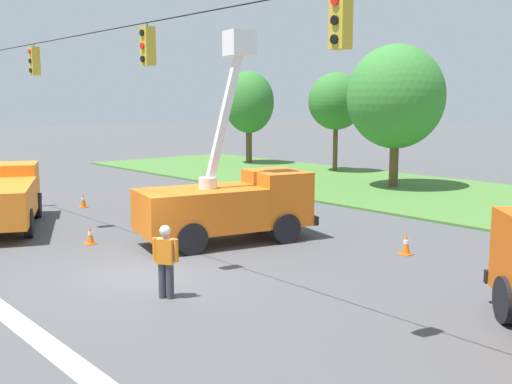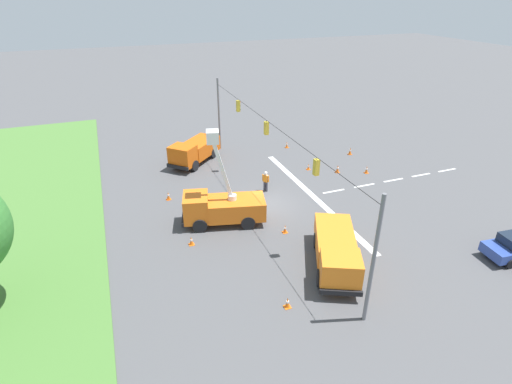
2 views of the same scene
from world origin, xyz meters
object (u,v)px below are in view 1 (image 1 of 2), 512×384
(tree_far_west, at_px, (249,103))
(traffic_cone_lane_edge_a, at_px, (253,215))
(utility_truck_support_far, at_px, (2,197))
(tree_centre, at_px, (396,97))
(road_worker, at_px, (166,257))
(traffic_cone_near_bucket, at_px, (406,244))
(tree_west, at_px, (336,101))
(traffic_cone_far_left, at_px, (83,200))
(utility_truck_bucket_lift, at_px, (229,200))
(traffic_cone_far_right, at_px, (90,235))

(tree_far_west, xyz_separation_m, traffic_cone_lane_edge_a, (16.60, -14.00, -4.26))
(utility_truck_support_far, bearing_deg, tree_centre, 80.01)
(road_worker, xyz_separation_m, traffic_cone_near_bucket, (1.34, 7.77, -0.66))
(tree_west, bearing_deg, road_worker, -57.22)
(traffic_cone_near_bucket, bearing_deg, traffic_cone_far_left, -165.13)
(utility_truck_bucket_lift, xyz_separation_m, road_worker, (3.54, -4.76, -0.40))
(road_worker, bearing_deg, tree_centre, 111.16)
(road_worker, distance_m, traffic_cone_far_left, 13.53)
(utility_truck_bucket_lift, distance_m, traffic_cone_lane_edge_a, 3.47)
(traffic_cone_lane_edge_a, bearing_deg, utility_truck_bucket_lift, -54.50)
(traffic_cone_lane_edge_a, relative_size, traffic_cone_far_left, 0.98)
(utility_truck_bucket_lift, bearing_deg, traffic_cone_far_left, -175.26)
(traffic_cone_far_left, height_order, traffic_cone_far_right, traffic_cone_far_left)
(traffic_cone_near_bucket, bearing_deg, traffic_cone_far_right, -138.96)
(tree_west, bearing_deg, utility_truck_support_far, -80.90)
(tree_far_west, distance_m, utility_truck_support_far, 24.57)
(tree_centre, distance_m, traffic_cone_far_right, 18.64)
(traffic_cone_far_left, bearing_deg, utility_truck_support_far, -63.03)
(tree_centre, bearing_deg, traffic_cone_far_left, -109.92)
(utility_truck_support_far, bearing_deg, traffic_cone_lane_edge_a, 54.75)
(tree_west, bearing_deg, traffic_cone_far_left, -85.31)
(tree_centre, xyz_separation_m, traffic_cone_far_right, (1.11, -18.04, -4.58))
(tree_centre, relative_size, utility_truck_support_far, 1.11)
(tree_west, bearing_deg, traffic_cone_far_right, -69.12)
(traffic_cone_lane_edge_a, distance_m, traffic_cone_far_left, 8.22)
(tree_far_west, relative_size, utility_truck_support_far, 1.00)
(road_worker, xyz_separation_m, traffic_cone_far_left, (-12.91, 3.98, -0.69))
(tree_centre, bearing_deg, traffic_cone_near_bucket, -52.43)
(utility_truck_bucket_lift, distance_m, traffic_cone_far_left, 9.46)
(utility_truck_bucket_lift, relative_size, traffic_cone_near_bucket, 10.00)
(tree_west, distance_m, tree_centre, 7.72)
(tree_west, relative_size, traffic_cone_far_right, 10.61)
(tree_far_west, bearing_deg, traffic_cone_near_bucket, -30.30)
(tree_far_west, bearing_deg, traffic_cone_far_right, -52.23)
(tree_far_west, bearing_deg, utility_truck_bucket_lift, -42.02)
(tree_west, xyz_separation_m, utility_truck_bucket_lift, (10.88, -17.63, -3.25))
(tree_far_west, distance_m, tree_west, 7.70)
(traffic_cone_lane_edge_a, distance_m, traffic_cone_far_right, 6.39)
(traffic_cone_far_left, relative_size, traffic_cone_far_right, 1.05)
(traffic_cone_lane_edge_a, bearing_deg, traffic_cone_near_bucket, 2.74)
(traffic_cone_near_bucket, relative_size, traffic_cone_far_left, 1.07)
(tree_west, relative_size, tree_centre, 0.86)
(tree_far_west, relative_size, traffic_cone_lane_edge_a, 10.78)
(utility_truck_support_far, xyz_separation_m, traffic_cone_far_right, (4.51, 1.25, -0.88))
(traffic_cone_lane_edge_a, bearing_deg, traffic_cone_far_right, -97.62)
(tree_centre, relative_size, utility_truck_bucket_lift, 1.11)
(utility_truck_support_far, bearing_deg, traffic_cone_far_right, 15.50)
(tree_centre, xyz_separation_m, road_worker, (7.41, -19.15, -3.88))
(traffic_cone_lane_edge_a, xyz_separation_m, traffic_cone_far_left, (-7.46, -3.46, 0.01))
(traffic_cone_far_right, bearing_deg, tree_west, 110.88)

